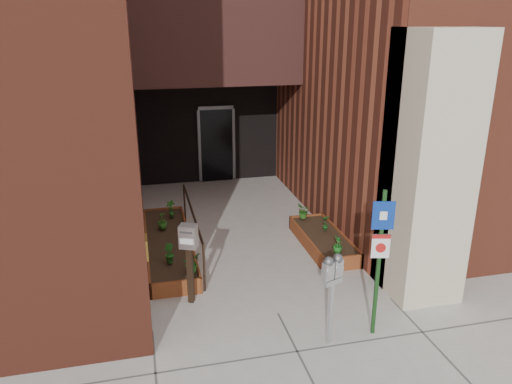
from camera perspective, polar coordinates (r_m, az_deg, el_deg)
ground at (r=8.31m, az=2.54°, el=-13.73°), size 80.00×80.00×0.00m
architecture at (r=13.71m, az=-6.42°, el=21.02°), size 20.00×14.60×10.00m
planter_left at (r=10.37m, az=-9.95°, el=-6.11°), size 0.90×3.60×0.30m
planter_right at (r=10.53m, az=7.67°, el=-5.56°), size 0.80×2.20×0.30m
handrail at (r=10.11m, az=-7.30°, el=-2.84°), size 0.04×3.34×0.90m
parking_meter at (r=7.16m, az=8.71°, el=-9.47°), size 0.33×0.21×1.43m
sign_post at (r=7.37m, az=13.99°, el=-6.32°), size 0.31×0.11×2.29m
payment_dropbox at (r=8.20m, az=-7.68°, el=-6.29°), size 0.34×0.30×1.40m
shrub_left_a at (r=8.88m, az=-7.41°, el=-8.08°), size 0.43×0.43×0.34m
shrub_left_b at (r=9.27m, az=-9.93°, el=-6.92°), size 0.27×0.27×0.36m
shrub_left_c at (r=10.73m, az=-10.66°, el=-3.22°), size 0.29×0.29×0.37m
shrub_left_d at (r=11.31m, az=-9.70°, el=-1.89°), size 0.29×0.29×0.40m
shrub_right_a at (r=9.62m, az=9.32°, el=-5.96°), size 0.25×0.25×0.33m
shrub_right_b at (r=10.57m, az=7.97°, el=-3.48°), size 0.21×0.21×0.34m
shrub_right_c at (r=11.14m, az=5.45°, el=-2.19°), size 0.37×0.37×0.34m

